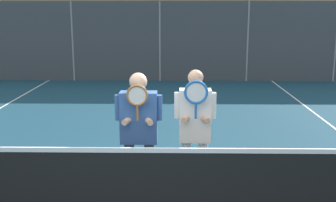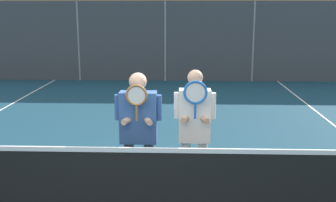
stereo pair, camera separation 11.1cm
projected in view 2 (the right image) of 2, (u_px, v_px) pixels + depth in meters
The scene contains 9 objects.
hill_distant at pixel (179, 28), 56.86m from camera, with size 103.79×57.66×20.18m.
clubhouse_building at pixel (142, 21), 23.31m from camera, with size 20.70×5.50×3.67m.
fence_back at pixel (165, 42), 14.94m from camera, with size 18.75×0.06×2.81m.
tennis_net at pixel (126, 186), 4.94m from camera, with size 10.87×0.09×1.09m.
player_leftmost at pixel (138, 127), 5.45m from camera, with size 0.61×0.34×1.77m.
player_center_left at pixel (195, 128), 5.44m from camera, with size 0.54×0.34×1.80m.
car_far_left at pixel (32, 50), 17.68m from camera, with size 4.09×1.99×1.68m.
car_left_of_center at pixel (146, 50), 17.26m from camera, with size 4.47×2.02×1.77m.
car_center at pixel (264, 51), 17.19m from camera, with size 4.09×2.07×1.68m.
Camera 2 is at (0.66, -4.59, 2.56)m, focal length 45.00 mm.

